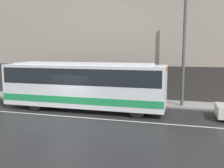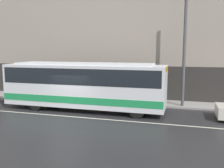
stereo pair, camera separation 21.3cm
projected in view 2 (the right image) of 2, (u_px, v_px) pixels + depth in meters
ground_plane at (66, 116)px, 15.49m from camera, size 60.00×60.00×0.00m
sidewalk at (94, 99)px, 20.38m from camera, size 60.00×2.28×0.12m
building_facade at (99, 20)px, 20.70m from camera, size 60.00×0.35×13.44m
lane_stripe at (66, 116)px, 15.49m from camera, size 54.00×0.14×0.01m
transit_bus at (84, 84)px, 16.95m from camera, size 10.97×2.58×3.22m
utility_pole_near at (184, 49)px, 17.28m from camera, size 0.22×0.22×7.99m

